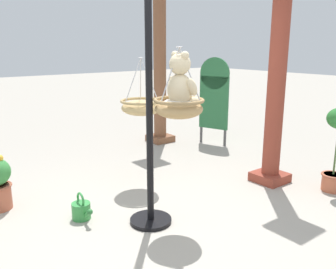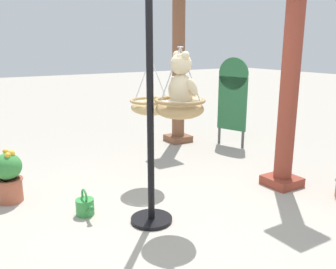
% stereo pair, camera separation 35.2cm
% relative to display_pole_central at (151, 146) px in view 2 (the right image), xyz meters
% --- Properties ---
extents(ground_plane, '(40.00, 40.00, 0.00)m').
position_rel_display_pole_central_xyz_m(ground_plane, '(0.16, 0.02, -0.84)').
color(ground_plane, '#A8A093').
extents(display_pole_central, '(0.44, 0.44, 2.63)m').
position_rel_display_pole_central_xyz_m(display_pole_central, '(0.00, 0.00, 0.00)').
color(display_pole_central, black).
rests_on(display_pole_central, ground).
extents(hanging_basket_with_teddy, '(0.51, 0.51, 0.70)m').
position_rel_display_pole_central_xyz_m(hanging_basket_with_teddy, '(0.15, 0.25, 0.39)').
color(hanging_basket_with_teddy, tan).
extents(teddy_bear, '(0.37, 0.33, 0.54)m').
position_rel_display_pole_central_xyz_m(teddy_bear, '(0.15, 0.27, 0.62)').
color(teddy_bear, beige).
extents(hanging_basket_left_high, '(0.55, 0.55, 0.74)m').
position_rel_display_pole_central_xyz_m(hanging_basket_left_high, '(-0.98, 0.55, 0.22)').
color(hanging_basket_left_high, tan).
extents(greenhouse_pillar_left, '(0.44, 0.44, 2.96)m').
position_rel_display_pole_central_xyz_m(greenhouse_pillar_left, '(0.03, 1.97, 0.60)').
color(greenhouse_pillar_left, brown).
rests_on(greenhouse_pillar_left, ground).
extents(greenhouse_pillar_right, '(0.45, 0.45, 3.03)m').
position_rel_display_pole_central_xyz_m(greenhouse_pillar_right, '(-2.61, 2.04, 0.63)').
color(greenhouse_pillar_right, brown).
rests_on(greenhouse_pillar_right, ground).
extents(potted_plant_tall_leafy, '(0.33, 0.33, 0.64)m').
position_rel_display_pole_central_xyz_m(potted_plant_tall_leafy, '(-1.32, -1.19, -0.52)').
color(potted_plant_tall_leafy, '#AD563D').
rests_on(potted_plant_tall_leafy, ground).
extents(display_sign_board, '(0.56, 0.23, 1.62)m').
position_rel_display_pole_central_xyz_m(display_sign_board, '(-1.85, 2.72, 0.12)').
color(display_sign_board, '#286B3D').
rests_on(display_sign_board, ground).
extents(watering_can, '(0.35, 0.20, 0.30)m').
position_rel_display_pole_central_xyz_m(watering_can, '(-0.51, -0.55, -0.73)').
color(watering_can, '#338C3F').
rests_on(watering_can, ground).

